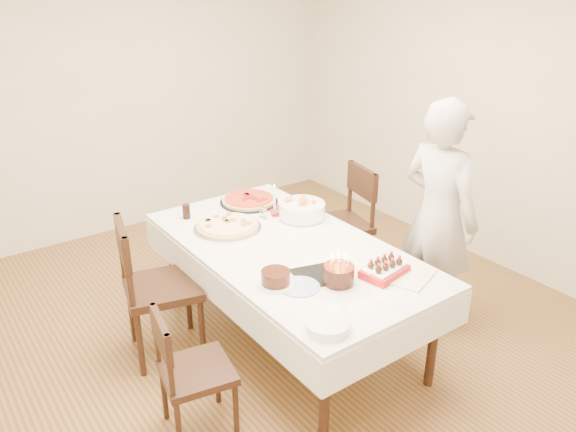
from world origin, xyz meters
TOP-DOWN VIEW (x-y plane):
  - floor at (0.00, 0.00)m, footprint 5.00×5.00m
  - wall_back at (0.00, 2.50)m, footprint 4.50×0.04m
  - wall_right at (2.25, 0.00)m, footprint 0.04×5.00m
  - dining_table at (0.04, -0.07)m, footprint 1.52×2.31m
  - chair_right_savory at (0.90, 0.39)m, footprint 0.60×0.60m
  - chair_left_savory at (-0.73, 0.31)m, footprint 0.63×0.63m
  - chair_left_dessert at (-0.89, -0.48)m, footprint 0.49×0.49m
  - person at (1.04, -0.51)m, footprint 0.44×0.64m
  - pizza_white at (-0.15, 0.41)m, footprint 0.56×0.56m
  - pizza_pepperoni at (0.24, 0.74)m, footprint 0.60×0.60m
  - red_placemat at (0.37, 0.44)m, footprint 0.29×0.29m
  - pasta_bowl at (0.40, 0.25)m, footprint 0.45×0.45m
  - taper_candle at (0.26, 0.41)m, footprint 0.07×0.07m
  - shaker_pair at (0.16, 0.40)m, footprint 0.09×0.09m
  - cola_glass at (-0.31, 0.75)m, footprint 0.07×0.07m
  - layer_cake at (-0.32, -0.44)m, footprint 0.25×0.25m
  - cake_board at (-0.06, -0.50)m, footprint 0.33×0.33m
  - birthday_cake at (-0.01, -0.65)m, footprint 0.25×0.25m
  - strawberry_box at (0.28, -0.74)m, footprint 0.32×0.24m
  - box_lid at (0.40, -0.86)m, footprint 0.37×0.31m
  - plate_stack at (-0.36, -0.97)m, footprint 0.27×0.27m
  - china_plate at (-0.22, -0.55)m, footprint 0.27×0.27m

SIDE VIEW (x-z plane):
  - floor at x=0.00m, z-range 0.00..0.00m
  - dining_table at x=0.04m, z-range 0.00..0.75m
  - chair_left_dessert at x=-0.89m, z-range 0.00..0.82m
  - chair_right_savory at x=0.90m, z-range 0.00..0.99m
  - chair_left_savory at x=-0.73m, z-range 0.00..1.02m
  - red_placemat at x=0.37m, z-range 0.75..0.75m
  - cake_board at x=-0.06m, z-range 0.74..0.76m
  - box_lid at x=0.40m, z-range 0.74..0.76m
  - china_plate at x=-0.22m, z-range 0.75..0.76m
  - pizza_white at x=-0.15m, z-range 0.75..0.79m
  - pizza_pepperoni at x=0.24m, z-range 0.75..0.79m
  - plate_stack at x=-0.36m, z-range 0.75..0.80m
  - strawberry_box at x=0.28m, z-range 0.75..0.82m
  - shaker_pair at x=0.16m, z-range 0.75..0.84m
  - layer_cake at x=-0.32m, z-range 0.75..0.84m
  - cola_glass at x=-0.31m, z-range 0.75..0.86m
  - pasta_bowl at x=0.40m, z-range 0.76..0.87m
  - birthday_cake at x=-0.01m, z-range 0.76..0.93m
  - person at x=1.04m, z-range 0.00..1.71m
  - taper_candle at x=0.26m, z-range 0.75..1.01m
  - wall_back at x=0.00m, z-range 0.00..2.70m
  - wall_right at x=2.25m, z-range 0.00..2.70m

